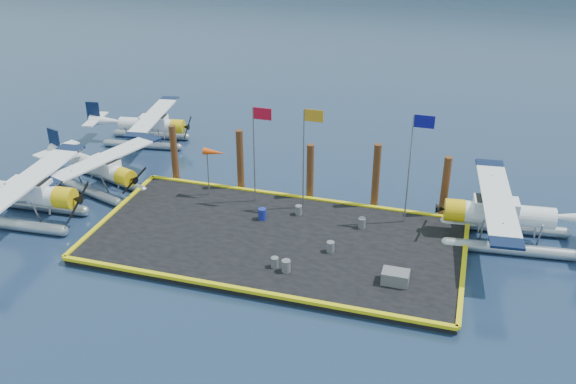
# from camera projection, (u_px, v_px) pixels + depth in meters

# --- Properties ---
(ground) EXTENTS (4000.00, 4000.00, 0.00)m
(ground) POSITION_uv_depth(u_px,v_px,m) (276.00, 244.00, 35.23)
(ground) COLOR #192F4B
(ground) RESTS_ON ground
(dock) EXTENTS (20.00, 10.00, 0.40)m
(dock) POSITION_uv_depth(u_px,v_px,m) (276.00, 241.00, 35.14)
(dock) COLOR black
(dock) RESTS_ON ground
(dock_bumpers) EXTENTS (20.25, 10.25, 0.18)m
(dock_bumpers) POSITION_uv_depth(u_px,v_px,m) (276.00, 237.00, 35.01)
(dock_bumpers) COLOR yellow
(dock_bumpers) RESTS_ON dock
(seaplane_a) EXTENTS (9.30, 10.26, 3.64)m
(seaplane_a) POSITION_uv_depth(u_px,v_px,m) (25.00, 196.00, 36.90)
(seaplane_a) COLOR #959DA3
(seaplane_a) RESTS_ON ground
(seaplane_b) EXTENTS (8.25, 8.80, 3.16)m
(seaplane_b) POSITION_uv_depth(u_px,v_px,m) (101.00, 171.00, 40.46)
(seaplane_b) COLOR #959DA3
(seaplane_b) RESTS_ON ground
(seaplane_c) EXTENTS (7.79, 8.57, 3.03)m
(seaplane_c) POSITION_uv_depth(u_px,v_px,m) (150.00, 127.00, 47.30)
(seaplane_c) COLOR #959DA3
(seaplane_c) RESTS_ON ground
(seaplane_d) EXTENTS (9.27, 10.23, 3.62)m
(seaplane_d) POSITION_uv_depth(u_px,v_px,m) (502.00, 217.00, 34.72)
(seaplane_d) COLOR #959DA3
(seaplane_d) RESTS_ON ground
(drum_0) EXTENTS (0.47, 0.47, 0.66)m
(drum_0) POSITION_uv_depth(u_px,v_px,m) (262.00, 214.00, 36.78)
(drum_0) COLOR navy
(drum_0) RESTS_ON dock
(drum_1) EXTENTS (0.45, 0.45, 0.64)m
(drum_1) POSITION_uv_depth(u_px,v_px,m) (286.00, 266.00, 32.06)
(drum_1) COLOR #5B5C61
(drum_1) RESTS_ON dock
(drum_2) EXTENTS (0.41, 0.41, 0.58)m
(drum_2) POSITION_uv_depth(u_px,v_px,m) (330.00, 247.00, 33.71)
(drum_2) COLOR #5B5C61
(drum_2) RESTS_ON dock
(drum_3) EXTENTS (0.39, 0.39, 0.55)m
(drum_3) POSITION_uv_depth(u_px,v_px,m) (275.00, 262.00, 32.42)
(drum_3) COLOR #5B5C61
(drum_3) RESTS_ON dock
(drum_4) EXTENTS (0.42, 0.42, 0.59)m
(drum_4) POSITION_uv_depth(u_px,v_px,m) (362.00, 223.00, 35.94)
(drum_4) COLOR #5B5C61
(drum_4) RESTS_ON dock
(drum_5) EXTENTS (0.40, 0.40, 0.56)m
(drum_5) POSITION_uv_depth(u_px,v_px,m) (299.00, 210.00, 37.29)
(drum_5) COLOR #5B5C61
(drum_5) RESTS_ON dock
(crate) EXTENTS (1.31, 0.87, 0.66)m
(crate) POSITION_uv_depth(u_px,v_px,m) (395.00, 277.00, 31.17)
(crate) COLOR #5B5C61
(crate) RESTS_ON dock
(flagpole_red) EXTENTS (1.14, 0.08, 6.00)m
(flagpole_red) POSITION_uv_depth(u_px,v_px,m) (257.00, 140.00, 37.04)
(flagpole_red) COLOR gray
(flagpole_red) RESTS_ON dock
(flagpole_yellow) EXTENTS (1.14, 0.08, 6.20)m
(flagpole_yellow) POSITION_uv_depth(u_px,v_px,m) (307.00, 144.00, 36.23)
(flagpole_yellow) COLOR gray
(flagpole_yellow) RESTS_ON dock
(flagpole_blue) EXTENTS (1.14, 0.08, 6.50)m
(flagpole_blue) POSITION_uv_depth(u_px,v_px,m) (414.00, 153.00, 34.65)
(flagpole_blue) COLOR gray
(flagpole_blue) RESTS_ON dock
(windsock) EXTENTS (1.40, 0.44, 3.12)m
(windsock) POSITION_uv_depth(u_px,v_px,m) (214.00, 153.00, 38.26)
(windsock) COLOR gray
(windsock) RESTS_ON dock
(piling_0) EXTENTS (0.44, 0.44, 4.00)m
(piling_0) POSITION_uv_depth(u_px,v_px,m) (174.00, 155.00, 41.06)
(piling_0) COLOR #4B2B15
(piling_0) RESTS_ON ground
(piling_1) EXTENTS (0.44, 0.44, 4.20)m
(piling_1) POSITION_uv_depth(u_px,v_px,m) (240.00, 162.00, 39.89)
(piling_1) COLOR #4B2B15
(piling_1) RESTS_ON ground
(piling_2) EXTENTS (0.44, 0.44, 3.80)m
(piling_2) POSITION_uv_depth(u_px,v_px,m) (310.00, 174.00, 38.84)
(piling_2) COLOR #4B2B15
(piling_2) RESTS_ON ground
(piling_3) EXTENTS (0.44, 0.44, 4.30)m
(piling_3) POSITION_uv_depth(u_px,v_px,m) (376.00, 178.00, 37.72)
(piling_3) COLOR #4B2B15
(piling_3) RESTS_ON ground
(piling_4) EXTENTS (0.44, 0.44, 4.00)m
(piling_4) POSITION_uv_depth(u_px,v_px,m) (445.00, 189.00, 36.78)
(piling_4) COLOR #4B2B15
(piling_4) RESTS_ON ground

